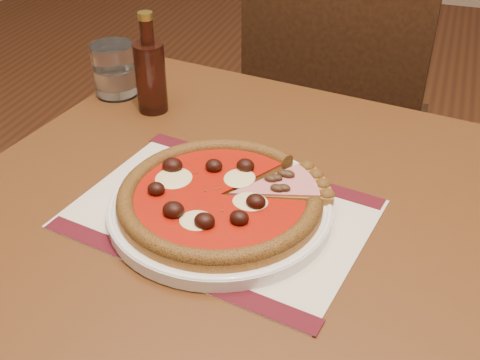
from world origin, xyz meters
name	(u,v)px	position (x,y,z in m)	size (l,w,h in m)	color
table	(236,259)	(0.03, -0.42, 0.65)	(0.90, 0.90, 0.75)	#5A3115
chair_far	(335,119)	(0.05, 0.31, 0.51)	(0.44, 0.44, 0.89)	black
placemat	(220,214)	(0.02, -0.45, 0.75)	(0.39, 0.28, 0.00)	silver
plate	(220,208)	(0.02, -0.45, 0.76)	(0.31, 0.31, 0.02)	white
pizza	(220,196)	(0.02, -0.45, 0.78)	(0.28, 0.28, 0.04)	#A67128
ham_slice	(288,183)	(0.10, -0.38, 0.78)	(0.14, 0.12, 0.02)	#A67128
water_glass	(115,70)	(-0.30, -0.16, 0.80)	(0.08, 0.08, 0.10)	white
bottle	(150,74)	(-0.20, -0.20, 0.82)	(0.05, 0.05, 0.18)	#37150D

